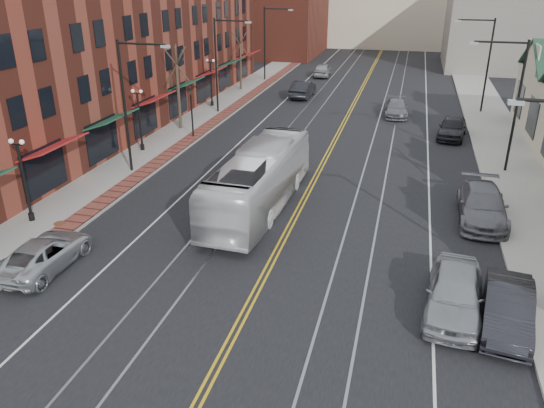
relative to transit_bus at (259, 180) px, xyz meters
The scene contains 28 objects.
ground 13.01m from the transit_bus, 80.56° to the right, with size 160.00×160.00×0.00m, color black.
sidewalk_left 12.37m from the transit_bus, 143.66° to the left, with size 4.00×120.00×0.15m, color gray.
sidewalk_right 15.95m from the transit_bus, 27.25° to the left, with size 4.00×120.00×0.15m, color gray.
building_left 22.45m from the transit_bus, 139.80° to the left, with size 10.00×50.00×11.00m, color maroon.
backdrop_left 59.17m from the transit_bus, 103.63° to the left, with size 14.00×18.00×14.00m, color maroon.
backdrop_mid 72.36m from the transit_bus, 88.32° to the left, with size 22.00×14.00×9.00m, color beige.
backdrop_right 55.14m from the transit_bus, 71.87° to the left, with size 12.00×16.00×11.00m, color slate.
streetlight_l_1 10.10m from the transit_bus, 159.89° to the left, with size 3.33×0.25×8.00m.
streetlight_l_2 21.51m from the transit_bus, 114.86° to the left, with size 3.33×0.25×8.00m.
streetlight_l_3 36.54m from the transit_bus, 104.21° to the left, with size 3.33×0.25×8.00m.
streetlight_r_1 16.46m from the transit_bus, 35.16° to the left, with size 3.33×0.25×8.00m.
streetlight_r_2 28.70m from the transit_bus, 62.49° to the left, with size 3.33×0.25×8.00m.
lamppost_l_1 11.70m from the transit_bus, 156.12° to the right, with size 0.84×0.28×4.27m.
lamppost_l_2 12.94m from the transit_bus, 145.76° to the left, with size 0.84×0.28×4.27m.
lamppost_l_3 23.81m from the transit_bus, 116.67° to the left, with size 0.84×0.28×4.27m.
tree_left_near 16.96m from the transit_bus, 128.04° to the left, with size 1.78×1.37×6.48m.
tree_left_far 31.10m from the transit_bus, 109.53° to the left, with size 1.66×1.28×6.02m.
manhole_far 10.34m from the transit_bus, 152.50° to the right, with size 0.60×0.60×0.02m, color #592D19.
traffic_signal 14.13m from the transit_bus, 126.97° to the left, with size 0.18×0.15×3.80m.
transit_bus is the anchor object (origin of this frame).
parked_suv 11.10m from the transit_bus, 130.51° to the right, with size 2.24×4.86×1.35m, color #AFB3B6.
parked_car_a 12.17m from the transit_bus, 37.65° to the right, with size 2.01×5.00×1.70m, color #989A9F.
parked_car_b 13.88m from the transit_bus, 34.51° to the right, with size 1.61×4.61×1.52m, color black.
parked_car_c 11.53m from the transit_bus, ahead, with size 2.30×5.66×1.64m, color slate.
parked_car_d 19.63m from the transit_bus, 57.04° to the left, with size 1.91×4.74×1.62m, color black.
distant_car_left 27.79m from the transit_bus, 96.76° to the left, with size 1.75×5.02×1.65m, color black.
distant_car_right 23.13m from the transit_bus, 74.35° to the left, with size 1.94×4.77×1.38m, color slate.
distant_car_far 39.80m from the transit_bus, 94.77° to the left, with size 1.89×4.71×1.60m, color #9C9FA3.
Camera 1 is at (5.15, -12.44, 11.73)m, focal length 35.00 mm.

